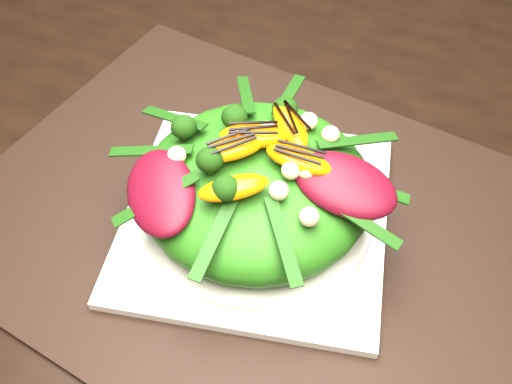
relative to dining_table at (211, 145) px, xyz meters
The scene contains 10 objects.
dining_table is the anchor object (origin of this frame).
placemat 0.14m from the dining_table, 38.60° to the right, with size 0.56×0.42×0.00m, color black.
plate_base 0.14m from the dining_table, 38.60° to the right, with size 0.25×0.25×0.01m, color white.
salad_bowl 0.14m from the dining_table, 38.60° to the right, with size 0.22×0.22×0.02m, color white.
lettuce_mound 0.15m from the dining_table, 38.60° to the right, with size 0.21×0.21×0.07m, color #266312.
radicchio_leaf 0.23m from the dining_table, 21.57° to the right, with size 0.09×0.06×0.02m, color #480713.
orange_segment 0.15m from the dining_table, 31.52° to the right, with size 0.06×0.02×0.02m, color orange.
broccoli_floret 0.14m from the dining_table, 57.06° to the right, with size 0.03×0.03×0.03m, color black.
macadamia_nut 0.23m from the dining_table, 43.34° to the right, with size 0.02×0.02×0.02m, color #FBE8B0.
balsamic_drizzle 0.16m from the dining_table, 31.52° to the right, with size 0.05×0.00×0.00m, color black.
Camera 1 is at (0.28, -0.39, 1.22)m, focal length 42.00 mm.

